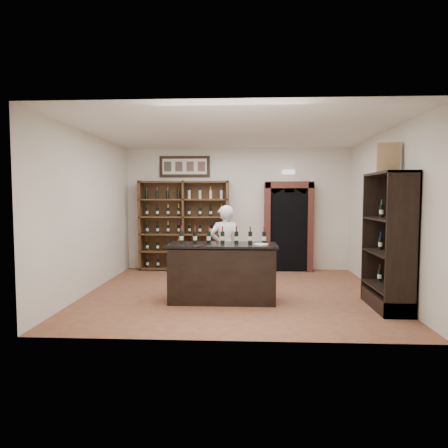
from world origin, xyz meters
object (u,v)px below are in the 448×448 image
(wine_shelf, at_px, (184,225))
(tasting_counter, at_px, (222,273))
(wine_crate, at_px, (388,158))
(side_cabinet, at_px, (390,262))
(counter_bottle_0, at_px, (181,237))
(shopkeeper, at_px, (225,247))

(wine_shelf, bearing_deg, tasting_counter, -69.44)
(wine_crate, bearing_deg, wine_shelf, 154.65)
(wine_shelf, relative_size, side_cabinet, 1.00)
(counter_bottle_0, xyz_separation_m, shopkeeper, (0.71, 0.94, -0.29))
(wine_shelf, xyz_separation_m, tasting_counter, (1.10, -2.93, -0.61))
(tasting_counter, xyz_separation_m, wine_crate, (2.72, -0.10, 1.95))
(counter_bottle_0, bearing_deg, tasting_counter, -6.07)
(wine_shelf, bearing_deg, side_cabinet, -40.21)
(wine_crate, bearing_deg, shopkeeper, 170.83)
(side_cabinet, height_order, wine_crate, wine_crate)
(tasting_counter, bearing_deg, counter_bottle_0, 173.93)
(tasting_counter, distance_m, side_cabinet, 2.75)
(wine_shelf, xyz_separation_m, counter_bottle_0, (0.38, -2.86, 0.01))
(wine_shelf, relative_size, tasting_counter, 1.17)
(shopkeeper, distance_m, wine_crate, 3.37)
(wine_shelf, height_order, wine_crate, wine_crate)
(wine_shelf, height_order, tasting_counter, wine_shelf)
(counter_bottle_0, bearing_deg, wine_shelf, 97.58)
(wine_shelf, height_order, shopkeeper, wine_shelf)
(counter_bottle_0, height_order, wine_crate, wine_crate)
(shopkeeper, xyz_separation_m, wine_crate, (2.73, -1.11, 1.62))
(wine_crate, bearing_deg, counter_bottle_0, -169.84)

